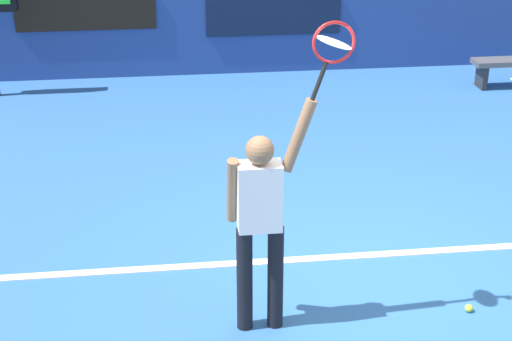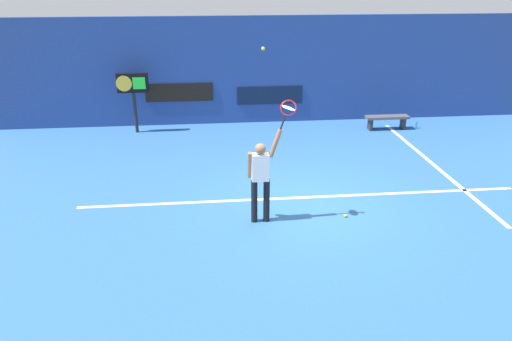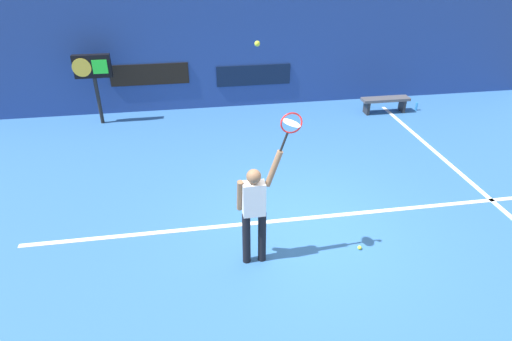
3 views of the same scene
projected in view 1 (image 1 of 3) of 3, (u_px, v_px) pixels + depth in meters
name	position (u px, v px, depth m)	size (l,w,h in m)	color
ground_plane	(368.00, 274.00, 7.01)	(18.00, 18.00, 0.00)	#2D609E
sponsor_banner_center	(274.00, 17.00, 12.32)	(2.20, 0.03, 0.60)	#0C1933
sponsor_banner_portside	(85.00, 12.00, 11.93)	(2.20, 0.03, 0.60)	black
court_baseline	(360.00, 256.00, 7.29)	(10.00, 0.10, 0.01)	white
tennis_player	(260.00, 218.00, 5.87)	(0.67, 0.31, 1.97)	black
tennis_racket	(332.00, 47.00, 5.37)	(0.40, 0.27, 0.63)	black
spare_ball	(469.00, 308.00, 6.46)	(0.07, 0.07, 0.07)	#CCE033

